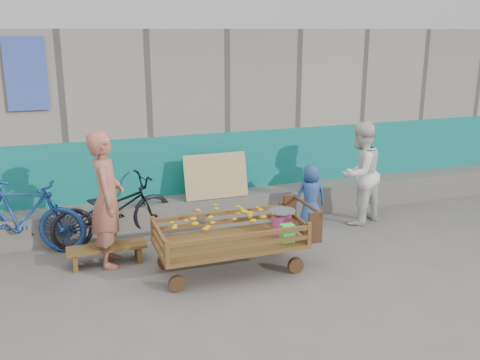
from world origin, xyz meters
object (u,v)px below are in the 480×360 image
object	(u,v)px
bench	(107,251)
vendor_man	(107,199)
woman	(360,173)
banana_cart	(227,228)
bicycle_blue	(23,217)
child	(311,196)
bicycle_dark	(113,210)

from	to	relation	value
bench	vendor_man	world-z (taller)	vendor_man
bench	woman	size ratio (longest dim) A/B	0.62
vendor_man	woman	bearing A→B (deg)	-76.18
banana_cart	bicycle_blue	distance (m)	2.87
banana_cart	bicycle_blue	size ratio (longest dim) A/B	1.17
child	bicycle_blue	xyz separation A→B (m)	(-4.18, 0.37, 0.03)
banana_cart	child	world-z (taller)	child
bench	bicycle_blue	xyz separation A→B (m)	(-1.01, 0.78, 0.33)
bench	bicycle_blue	size ratio (longest dim) A/B	0.59
banana_cart	vendor_man	world-z (taller)	vendor_man
woman	bicycle_dark	xyz separation A→B (m)	(-3.77, 0.48, -0.34)
child	bicycle_blue	size ratio (longest dim) A/B	0.57
bicycle_blue	vendor_man	bearing A→B (deg)	-104.41
woman	child	size ratio (longest dim) A/B	1.66
vendor_man	bicycle_blue	world-z (taller)	vendor_man
woman	child	bearing A→B (deg)	-31.57
woman	bicycle_blue	bearing A→B (deg)	-28.73
child	bicycle_blue	world-z (taller)	bicycle_blue
banana_cart	woman	xyz separation A→B (m)	(2.53, 1.03, 0.23)
vendor_man	child	size ratio (longest dim) A/B	1.81
child	bicycle_dark	bearing A→B (deg)	0.49
vendor_man	bicycle_blue	size ratio (longest dim) A/B	1.04
child	vendor_man	bearing A→B (deg)	14.98
vendor_man	bicycle_blue	xyz separation A→B (m)	(-1.06, 0.78, -0.37)
woman	bicycle_blue	xyz separation A→B (m)	(-4.97, 0.48, -0.30)
banana_cart	bicycle_dark	xyz separation A→B (m)	(-1.24, 1.51, -0.11)
banana_cart	child	xyz separation A→B (m)	(1.75, 1.15, -0.09)
child	bicycle_blue	distance (m)	4.20
bench	bicycle_blue	distance (m)	1.32
vendor_man	bicycle_blue	bearing A→B (deg)	63.31
woman	child	xyz separation A→B (m)	(-0.79, 0.12, -0.32)
woman	child	distance (m)	0.86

